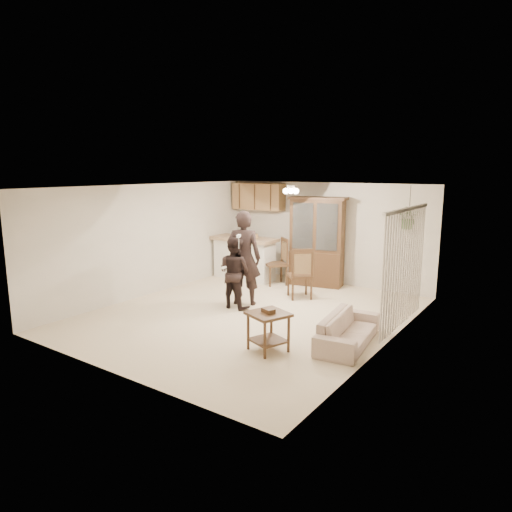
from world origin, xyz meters
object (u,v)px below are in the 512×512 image
Objects in this scene: adult at (244,262)px; side_table at (268,331)px; sofa at (349,323)px; chair_hutch_left at (276,271)px; child at (234,276)px; chair_bar at (240,261)px; chair_hutch_right at (300,284)px; china_hutch at (317,242)px.

side_table is (1.82, -1.83, -0.58)m from adult.
sofa is at bearing 137.89° from adult.
chair_hutch_left reaches higher than side_table.
child is at bearing 140.21° from side_table.
chair_bar reaches higher than side_table.
chair_hutch_left reaches higher than chair_hutch_right.
china_hutch is 1.25m from chair_hutch_left.
chair_hutch_right is at bearing -90.63° from china_hutch.
chair_hutch_left is 1.01× the size of chair_hutch_right.
chair_hutch_left is (-2.16, 3.64, 0.00)m from side_table.
child is at bearing 63.29° from adult.
child is at bearing 71.10° from sofa.
chair_bar is at bearing 131.23° from side_table.
chair_bar is at bearing -76.53° from adult.
side_table is at bearing 140.01° from child.
chair_bar is (-3.69, 4.22, -0.00)m from side_table.
adult is 2.45× the size of side_table.
sofa is 2.80m from chair_hutch_right.
chair_bar is 2.91m from chair_hutch_right.
adult is 1.58× the size of chair_hutch_right.
china_hutch reaches higher than chair_hutch_left.
chair_hutch_right is at bearing 38.20° from sofa.
chair_bar is (-1.86, 2.69, -0.35)m from child.
sofa is 1.64× the size of chair_hutch_right.
chair_hutch_right is (-1.08, 2.93, -0.00)m from side_table.
side_table is (1.83, -1.53, -0.35)m from child.
side_table is at bearing 66.29° from chair_hutch_right.
adult is at bearing -39.20° from chair_hutch_left.
child reaches higher than chair_bar.
adult is 2.65m from side_table.
china_hutch is 4.42m from side_table.
adult is 0.38m from child.
sofa is 1.34m from side_table.
adult reaches higher than side_table.
child is 1.17× the size of chair_hutch_left.
china_hutch is at bearing -127.15° from adult.
chair_bar is 1.64m from chair_hutch_left.
chair_hutch_right is at bearing -30.81° from chair_bar.
chair_hutch_left is (-0.85, -0.52, -0.74)m from china_hutch.
adult reaches higher than sofa.
child is at bearing -41.00° from chair_hutch_left.
china_hutch is at bearing 71.69° from chair_hutch_left.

